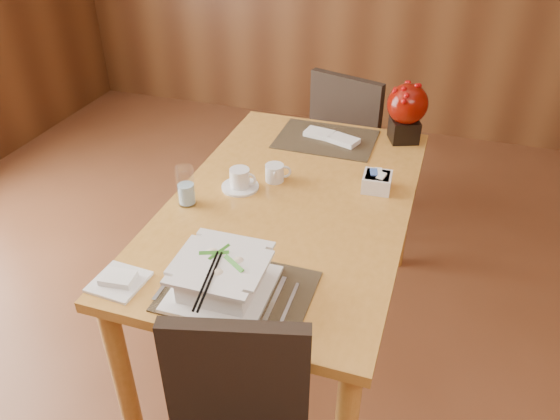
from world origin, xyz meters
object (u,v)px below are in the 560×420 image
(dining_table, at_px, (291,221))
(coffee_cup, at_px, (240,180))
(berry_decor, at_px, (407,109))
(soup_setting, at_px, (222,277))
(sugar_caddy, at_px, (377,182))
(water_glass, at_px, (186,186))
(far_chair, at_px, (353,140))
(bread_plate, at_px, (119,282))
(creamer_jug, at_px, (275,173))

(dining_table, xyz_separation_m, coffee_cup, (-0.22, 0.02, 0.13))
(coffee_cup, bearing_deg, berry_decor, 48.53)
(soup_setting, relative_size, sugar_caddy, 2.73)
(dining_table, xyz_separation_m, water_glass, (-0.37, -0.15, 0.18))
(coffee_cup, relative_size, berry_decor, 0.55)
(berry_decor, distance_m, far_chair, 0.62)
(dining_table, relative_size, sugar_caddy, 13.56)
(dining_table, distance_m, bread_plate, 0.74)
(creamer_jug, bearing_deg, berry_decor, 27.60)
(water_glass, xyz_separation_m, sugar_caddy, (0.67, 0.33, -0.05))
(dining_table, xyz_separation_m, sugar_caddy, (0.30, 0.18, 0.13))
(soup_setting, xyz_separation_m, coffee_cup, (-0.18, 0.59, -0.02))
(dining_table, distance_m, berry_decor, 0.78)
(coffee_cup, distance_m, water_glass, 0.23)
(far_chair, bearing_deg, bread_plate, 93.64)
(soup_setting, bearing_deg, far_chair, 86.15)
(bread_plate, height_order, far_chair, far_chair)
(dining_table, bearing_deg, soup_setting, -94.58)
(bread_plate, bearing_deg, creamer_jug, 70.84)
(dining_table, bearing_deg, bread_plate, -120.44)
(berry_decor, relative_size, far_chair, 0.29)
(sugar_caddy, distance_m, far_chair, 0.94)
(sugar_caddy, xyz_separation_m, far_chair, (-0.26, 0.86, -0.26))
(soup_setting, bearing_deg, sugar_caddy, 64.44)
(coffee_cup, bearing_deg, water_glass, -131.13)
(creamer_jug, bearing_deg, dining_table, -70.64)
(soup_setting, height_order, coffee_cup, soup_setting)
(berry_decor, xyz_separation_m, far_chair, (-0.30, 0.39, -0.38))
(coffee_cup, bearing_deg, far_chair, 75.73)
(sugar_caddy, bearing_deg, water_glass, -153.66)
(soup_setting, relative_size, creamer_jug, 3.07)
(berry_decor, height_order, bread_plate, berry_decor)
(water_glass, height_order, creamer_jug, water_glass)
(soup_setting, height_order, far_chair, far_chair)
(berry_decor, bearing_deg, coffee_cup, -131.47)
(coffee_cup, relative_size, sugar_caddy, 1.36)
(water_glass, height_order, bread_plate, water_glass)
(water_glass, xyz_separation_m, berry_decor, (0.71, 0.81, 0.08))
(coffee_cup, relative_size, water_glass, 0.95)
(far_chair, bearing_deg, soup_setting, 104.36)
(water_glass, height_order, berry_decor, berry_decor)
(berry_decor, bearing_deg, creamer_jug, -129.93)
(creamer_jug, height_order, sugar_caddy, creamer_jug)
(soup_setting, height_order, sugar_caddy, soup_setting)
(water_glass, bearing_deg, soup_setting, -52.04)
(berry_decor, height_order, far_chair, berry_decor)
(water_glass, xyz_separation_m, far_chair, (0.41, 1.19, -0.31))
(berry_decor, bearing_deg, soup_setting, -107.51)
(dining_table, bearing_deg, sugar_caddy, 31.58)
(creamer_jug, bearing_deg, coffee_cup, -161.14)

